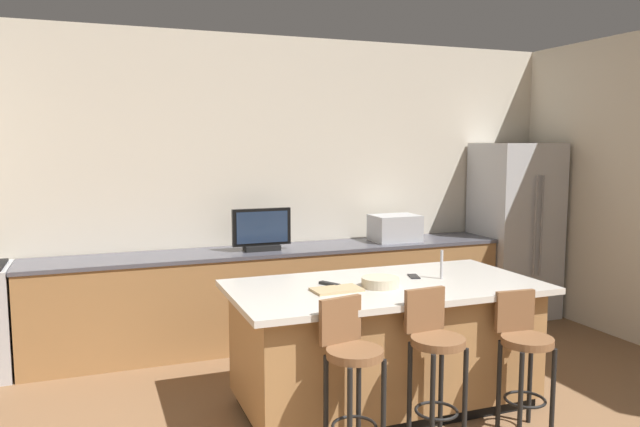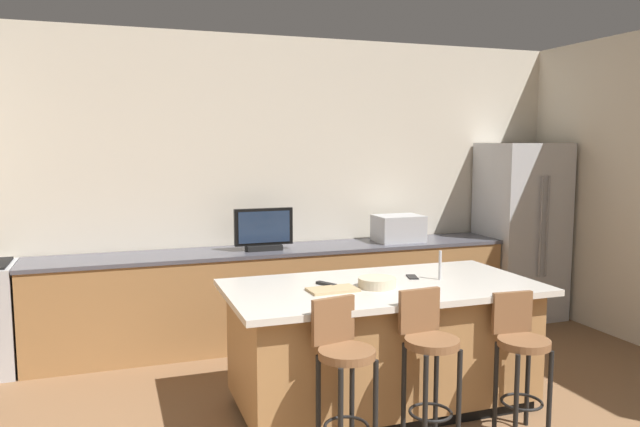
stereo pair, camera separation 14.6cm
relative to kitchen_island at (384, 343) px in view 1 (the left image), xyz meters
name	(u,v)px [view 1 (the left image)]	position (x,y,z in m)	size (l,w,h in m)	color
wall_back	(270,187)	(-0.27, 2.06, 1.03)	(6.86, 0.12, 2.99)	beige
counter_back	(279,295)	(-0.30, 1.68, -0.01)	(4.65, 0.62, 0.92)	#9E7042
kitchen_island	(384,343)	(0.00, 0.00, 0.00)	(2.27, 1.15, 0.92)	black
refrigerator	(514,230)	(2.44, 1.62, 0.50)	(0.82, 0.75, 1.94)	#B7BABF
microwave	(395,228)	(0.96, 1.68, 0.59)	(0.48, 0.36, 0.27)	#B7BABF
tv_monitor	(262,231)	(-0.48, 1.63, 0.64)	(0.56, 0.16, 0.40)	black
sink_faucet_back	(273,235)	(-0.32, 1.78, 0.58)	(0.02, 0.02, 0.24)	#B2B2B7
sink_faucet_island	(442,264)	(0.47, 0.00, 0.56)	(0.02, 0.02, 0.22)	#B2B2B7
bar_stool_left	(351,367)	(-0.57, -0.70, 0.14)	(0.35, 0.36, 1.01)	brown
bar_stool_center	(434,355)	(0.00, -0.69, 0.15)	(0.34, 0.35, 1.01)	brown
bar_stool_right	(524,350)	(0.68, -0.70, 0.09)	(0.34, 0.35, 0.94)	brown
fruit_bowl	(380,282)	(-0.08, -0.07, 0.48)	(0.27, 0.27, 0.07)	beige
cell_phone	(414,276)	(0.31, 0.13, 0.45)	(0.07, 0.15, 0.01)	black
tv_remote	(330,284)	(-0.40, 0.10, 0.46)	(0.04, 0.17, 0.02)	black
cutting_board	(337,290)	(-0.41, -0.07, 0.46)	(0.34, 0.20, 0.02)	tan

